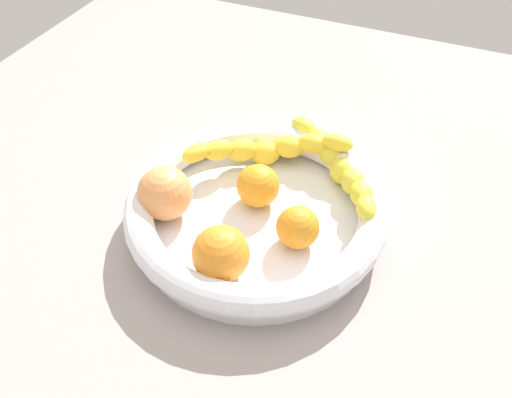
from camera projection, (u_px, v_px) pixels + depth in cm
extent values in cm
cube|color=#A19490|center=(256.00, 234.00, 72.03)|extent=(120.00, 120.00, 3.00)
cylinder|color=white|center=(256.00, 221.00, 70.33)|extent=(30.15, 30.15, 1.92)
torus|color=white|center=(256.00, 206.00, 68.40)|extent=(32.74, 32.74, 3.69)
ellipsoid|color=yellow|center=(366.00, 208.00, 65.54)|extent=(3.65, 4.51, 2.42)
ellipsoid|color=yellow|center=(361.00, 194.00, 68.15)|extent=(4.38, 4.80, 2.86)
ellipsoid|color=yellow|center=(354.00, 182.00, 70.74)|extent=(4.97, 5.10, 3.29)
ellipsoid|color=yellow|center=(344.00, 171.00, 73.25)|extent=(5.40, 5.40, 3.73)
ellipsoid|color=yellow|center=(332.00, 154.00, 74.83)|extent=(5.10, 4.99, 3.29)
ellipsoid|color=yellow|center=(319.00, 139.00, 76.26)|extent=(4.81, 4.41, 2.86)
ellipsoid|color=yellow|center=(303.00, 126.00, 77.50)|extent=(4.53, 3.69, 2.42)
ellipsoid|color=yellow|center=(338.00, 143.00, 73.23)|extent=(4.25, 2.35, 2.28)
ellipsoid|color=yellow|center=(313.00, 144.00, 74.65)|extent=(4.60, 3.33, 2.69)
ellipsoid|color=yellow|center=(289.00, 147.00, 75.66)|extent=(5.01, 4.32, 3.10)
ellipsoid|color=yellow|center=(265.00, 152.00, 76.25)|extent=(5.40, 5.13, 3.51)
ellipsoid|color=yellow|center=(242.00, 150.00, 75.13)|extent=(5.22, 5.08, 3.10)
ellipsoid|color=yellow|center=(219.00, 150.00, 73.60)|extent=(4.77, 4.96, 2.69)
ellipsoid|color=yellow|center=(197.00, 153.00, 71.70)|extent=(4.08, 4.79, 2.28)
sphere|color=orange|center=(218.00, 253.00, 60.89)|extent=(6.55, 6.55, 6.55)
sphere|color=orange|center=(298.00, 227.00, 64.66)|extent=(5.20, 5.20, 5.20)
sphere|color=orange|center=(258.00, 186.00, 69.71)|extent=(5.55, 5.55, 5.55)
sphere|color=#F79C59|center=(165.00, 193.00, 67.75)|extent=(6.86, 6.86, 6.86)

